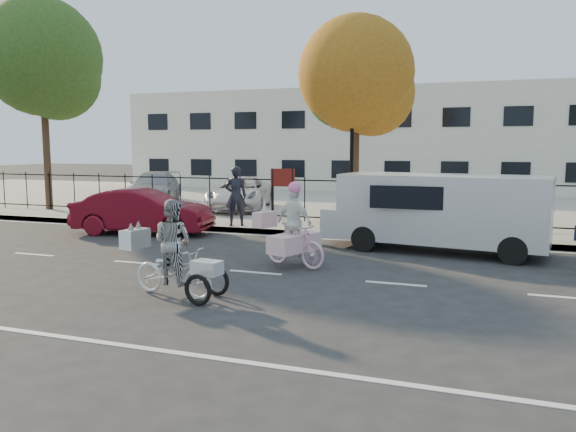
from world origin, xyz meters
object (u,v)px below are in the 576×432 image
at_px(lot_car_b, 240,193).
at_px(lot_car_d, 436,198).
at_px(red_sedan, 143,212).
at_px(lamppost, 352,133).
at_px(lot_car_a, 154,188).
at_px(white_van, 438,210).
at_px(zebra_trike, 173,259).
at_px(pedestrian, 236,196).
at_px(unicorn_bike, 293,235).

height_order(lot_car_b, lot_car_d, lot_car_b).
height_order(red_sedan, lot_car_b, lot_car_b).
xyz_separation_m(lamppost, lot_car_a, (-10.09, 4.20, -2.28)).
relative_size(lamppost, red_sedan, 1.02).
height_order(white_van, lot_car_b, white_van).
relative_size(zebra_trike, lot_car_d, 0.60).
height_order(zebra_trike, lot_car_d, zebra_trike).
relative_size(pedestrian, lot_car_d, 0.55).
bearing_deg(red_sedan, white_van, -100.97).
distance_m(lot_car_b, lot_car_d, 7.71).
bearing_deg(lot_car_d, pedestrian, -129.69).
distance_m(unicorn_bike, red_sedan, 6.61).
xyz_separation_m(lot_car_b, lot_car_d, (7.60, 1.32, -0.06)).
bearing_deg(unicorn_bike, lot_car_a, 65.91).
relative_size(white_van, red_sedan, 1.37).
distance_m(lamppost, lot_car_a, 11.16).
distance_m(lamppost, unicorn_bike, 6.41).
bearing_deg(lot_car_b, red_sedan, -109.92).
bearing_deg(lot_car_a, lamppost, -43.73).
relative_size(zebra_trike, lot_car_a, 0.44).
height_order(white_van, pedestrian, pedestrian).
xyz_separation_m(pedestrian, lot_car_a, (-6.65, 5.60, -0.28)).
xyz_separation_m(zebra_trike, red_sedan, (-4.68, 6.01, 0.02)).
distance_m(red_sedan, lot_car_b, 6.04).
bearing_deg(unicorn_bike, pedestrian, 58.49).
bearing_deg(lot_car_b, unicorn_bike, -73.82).
distance_m(zebra_trike, pedestrian, 7.95).
height_order(unicorn_bike, lot_car_d, unicorn_bike).
bearing_deg(lamppost, pedestrian, -157.84).
distance_m(unicorn_bike, white_van, 4.16).
xyz_separation_m(lamppost, lot_car_d, (2.30, 4.34, -2.37)).
distance_m(unicorn_bike, lot_car_d, 10.52).
bearing_deg(white_van, zebra_trike, -116.78).
height_order(lamppost, zebra_trike, lamppost).
xyz_separation_m(zebra_trike, lot_car_d, (3.47, 13.34, 0.06)).
xyz_separation_m(zebra_trike, lot_car_a, (-8.92, 13.20, 0.15)).
bearing_deg(red_sedan, lamppost, -73.82).
height_order(red_sedan, pedestrian, pedestrian).
distance_m(white_van, pedestrian, 6.61).
distance_m(white_van, lot_car_a, 14.92).
relative_size(lamppost, pedestrian, 2.25).
xyz_separation_m(lamppost, unicorn_bike, (0.07, -5.94, -2.40)).
bearing_deg(zebra_trike, lamppost, 0.21).
relative_size(red_sedan, pedestrian, 2.20).
xyz_separation_m(lamppost, lot_car_b, (-5.30, 3.02, -2.31)).
height_order(pedestrian, lot_car_a, pedestrian).
xyz_separation_m(unicorn_bike, red_sedan, (-5.91, 2.94, -0.01)).
relative_size(zebra_trike, lot_car_b, 0.44).
height_order(lamppost, lot_car_d, lamppost).
xyz_separation_m(pedestrian, lot_car_b, (-1.87, 4.42, -0.31)).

